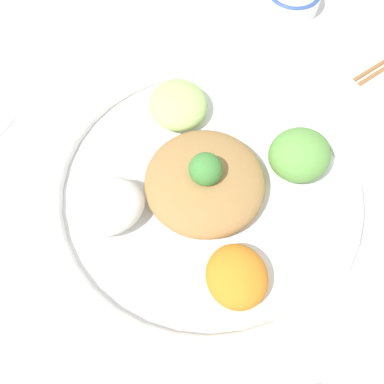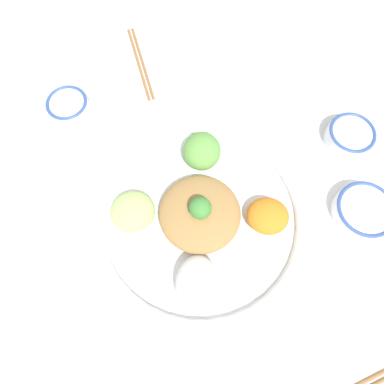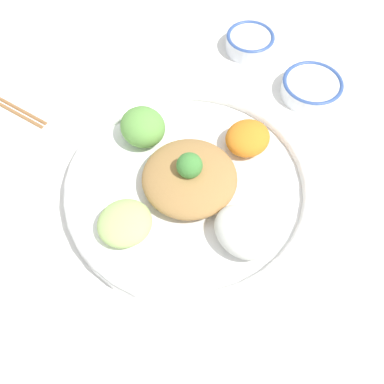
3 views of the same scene
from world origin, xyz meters
TOP-DOWN VIEW (x-y plane):
  - ground_plane at (0.00, 0.00)m, footprint 2.40×2.40m
  - salad_platter at (-0.03, 0.01)m, footprint 0.40×0.40m
  - rice_bowl_blue at (-0.39, -0.01)m, footprint 0.10×0.10m
  - sauce_bowl_dark at (-0.32, 0.14)m, footprint 0.11×0.11m
  - chopsticks_pair_near at (-0.09, -0.39)m, footprint 0.06×0.22m
  - serving_spoon_extra at (-0.28, -0.41)m, footprint 0.10×0.13m

SIDE VIEW (x-z plane):
  - ground_plane at x=0.00m, z-range 0.00..0.00m
  - serving_spoon_extra at x=-0.28m, z-range 0.00..0.01m
  - chopsticks_pair_near at x=-0.09m, z-range 0.00..0.01m
  - sauce_bowl_dark at x=-0.32m, z-range 0.00..0.03m
  - rice_bowl_blue at x=-0.39m, z-range 0.00..0.04m
  - salad_platter at x=-0.03m, z-range -0.02..0.07m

